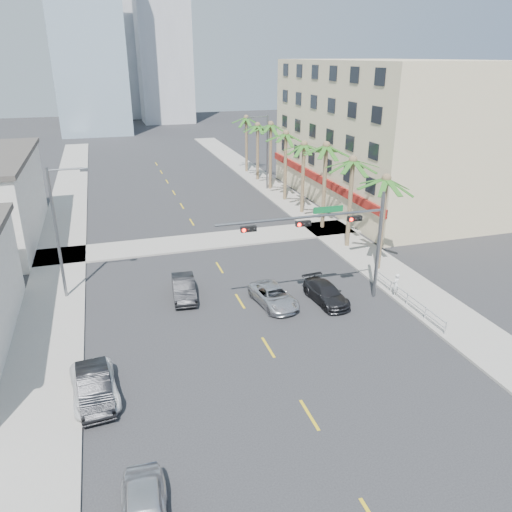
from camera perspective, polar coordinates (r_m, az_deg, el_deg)
The scene contains 25 objects.
ground at distance 25.71m, azimuth 4.32°, elevation -14.93°, with size 260.00×260.00×0.00m, color #262628.
sidewalk_right at distance 46.40m, azimuth 9.22°, elevation 2.36°, with size 4.00×120.00×0.15m, color gray.
sidewalk_left at distance 42.15m, azimuth -21.58°, elevation -1.00°, with size 4.00×120.00×0.15m, color gray.
sidewalk_cross at distance 44.50m, azimuth -5.97°, elevation 1.67°, with size 80.00×4.00×0.15m, color gray.
building_right at distance 57.94m, azimuth 14.41°, elevation 13.44°, with size 15.25×28.00×15.00m.
tower_far_left at distance 114.36m, azimuth -19.08°, elevation 25.19°, with size 14.00×14.00×48.00m, color #99B2C6.
tower_far_center at distance 144.23m, azimuth -16.63°, elevation 23.35°, with size 16.00×16.00×42.00m, color #ADADB2.
traffic_signal_mast at distance 31.95m, azimuth 9.10°, elevation 2.78°, with size 11.12×0.54×7.20m.
palm_tree_0 at distance 37.56m, azimuth 14.67°, elevation 8.44°, with size 4.80×4.80×7.80m.
palm_tree_1 at distance 41.89m, azimuth 11.02°, elevation 10.58°, with size 4.80×4.80×8.16m.
palm_tree_2 at distance 46.40m, azimuth 8.04°, elevation 12.28°, with size 4.80×4.80×8.52m.
palm_tree_3 at distance 51.21m, azimuth 5.51°, elevation 12.50°, with size 4.80×4.80×7.80m.
palm_tree_4 at distance 55.93m, azimuth 3.45°, elevation 13.71°, with size 4.80×4.80×8.16m.
palm_tree_5 at distance 60.74m, azimuth 1.69°, elevation 14.73°, with size 4.80×4.80×8.52m.
palm_tree_6 at distance 65.73m, azimuth 0.18°, elevation 14.67°, with size 4.80×4.80×7.80m.
palm_tree_7 at distance 70.64m, azimuth -1.13°, elevation 15.46°, with size 4.80×4.80×8.16m.
streetlight_left at distance 34.76m, azimuth -21.58°, elevation 3.05°, with size 2.55×0.25×9.00m.
streetlight_right at distance 60.95m, azimuth 1.11°, elevation 12.17°, with size 2.55×0.25×9.00m.
guardrail at distance 34.25m, azimuth 16.93°, elevation -4.56°, with size 0.08×8.08×1.00m.
car_parked_mid at distance 25.76m, azimuth -18.00°, elevation -14.09°, with size 1.50×4.31×1.42m, color black.
car_parked_far at distance 25.94m, azimuth -17.98°, elevation -14.02°, with size 2.09×4.52×1.26m, color white.
car_lane_left at distance 34.37m, azimuth -8.25°, elevation -3.63°, with size 1.48×4.25×1.40m, color black.
car_lane_center at distance 33.08m, azimuth 2.02°, elevation -4.62°, with size 2.06×4.47×1.24m, color silver.
car_lane_right at distance 33.77m, azimuth 8.00°, elevation -4.23°, with size 1.76×4.33×1.26m, color black.
pedestrian at distance 35.21m, azimuth 15.70°, elevation -3.18°, with size 0.58×0.38×1.59m, color white.
Camera 1 is at (-7.84, -19.04, 15.41)m, focal length 35.00 mm.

